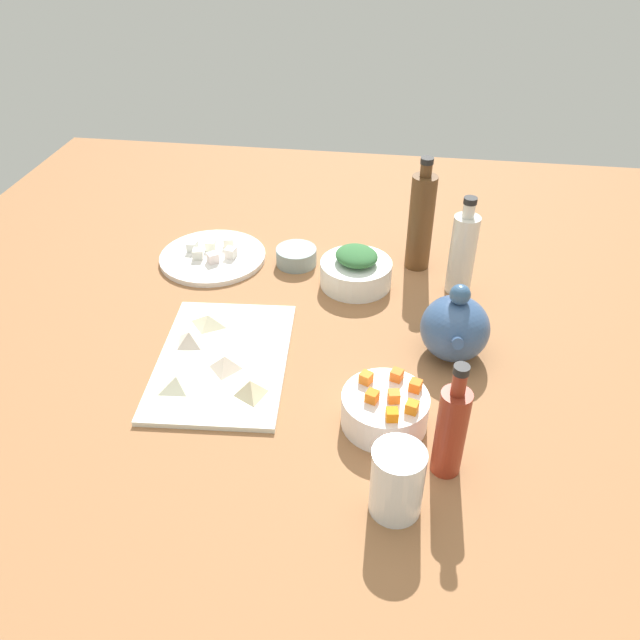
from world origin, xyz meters
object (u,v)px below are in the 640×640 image
at_px(bowl_small_side, 296,256).
at_px(teapot, 455,327).
at_px(drinking_glass_0, 397,481).
at_px(cutting_board, 223,360).
at_px(plate_tofu, 213,257).
at_px(bowl_carrots, 385,410).
at_px(bottle_2, 451,430).
at_px(bowl_greens, 356,273).
at_px(bottle_0, 421,221).
at_px(bottle_1, 463,252).

relative_size(bowl_small_side, teapot, 0.61).
height_order(teapot, drinking_glass_0, teapot).
xyz_separation_m(cutting_board, bowl_small_side, (-0.36, 0.07, 0.01)).
relative_size(cutting_board, plate_tofu, 1.42).
distance_m(cutting_board, drinking_glass_0, 0.43).
distance_m(bowl_carrots, bottle_2, 0.14).
bearing_deg(plate_tofu, bowl_small_side, 92.58).
xyz_separation_m(cutting_board, bowl_greens, (-0.29, 0.21, 0.02)).
height_order(cutting_board, drinking_glass_0, drinking_glass_0).
xyz_separation_m(bottle_2, drinking_glass_0, (0.08, -0.07, -0.03)).
bearing_deg(bottle_0, plate_tofu, -85.03).
distance_m(cutting_board, plate_tofu, 0.37).
bearing_deg(teapot, plate_tofu, -116.56).
height_order(bowl_carrots, bottle_1, bottle_1).
xyz_separation_m(bowl_greens, drinking_glass_0, (0.57, 0.11, 0.03)).
relative_size(plate_tofu, teapot, 1.60).
bearing_deg(bottle_0, bowl_small_side, -83.33).
bearing_deg(bowl_carrots, bowl_greens, -167.93).
relative_size(bowl_carrots, drinking_glass_0, 1.26).
distance_m(bottle_1, drinking_glass_0, 0.59).
bearing_deg(bottle_1, bottle_0, -134.30).
height_order(bottle_0, bottle_1, bottle_0).
xyz_separation_m(bowl_greens, bottle_0, (-0.10, 0.13, 0.08)).
bearing_deg(bottle_2, teapot, 176.86).
bearing_deg(bottle_2, bottle_1, 176.28).
xyz_separation_m(bowl_carrots, drinking_glass_0, (0.16, 0.03, 0.03)).
bearing_deg(bowl_small_side, bowl_carrots, 25.77).
distance_m(bowl_greens, drinking_glass_0, 0.58).
distance_m(teapot, bottle_0, 0.32).
bearing_deg(bowl_small_side, bottle_2, 30.39).
bearing_deg(teapot, bottle_2, -3.14).
height_order(cutting_board, bowl_carrots, bowl_carrots).
relative_size(bottle_2, drinking_glass_0, 1.80).
distance_m(bowl_carrots, teapot, 0.23).
xyz_separation_m(bowl_carrots, bottle_0, (-0.50, 0.04, 0.08)).
bearing_deg(bowl_carrots, drinking_glass_0, 8.86).
bearing_deg(drinking_glass_0, bottle_1, 169.87).
bearing_deg(bowl_carrots, bottle_2, 49.76).
relative_size(plate_tofu, bottle_1, 1.13).
bearing_deg(cutting_board, bottle_1, 125.44).
distance_m(bowl_greens, teapot, 0.29).
bearing_deg(plate_tofu, teapot, 63.44).
bearing_deg(plate_tofu, bottle_1, 85.23).
distance_m(teapot, bottle_1, 0.22).
distance_m(cutting_board, bowl_greens, 0.36).
relative_size(bowl_greens, bowl_carrots, 1.09).
xyz_separation_m(cutting_board, plate_tofu, (-0.35, -0.12, 0.00)).
bearing_deg(cutting_board, bowl_carrots, 69.63).
distance_m(cutting_board, bowl_small_side, 0.37).
height_order(bowl_greens, teapot, teapot).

